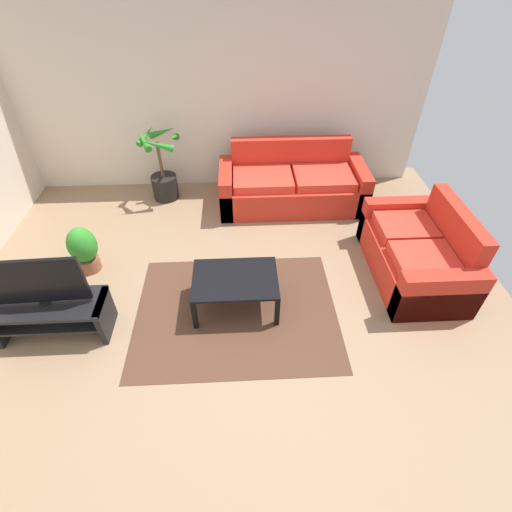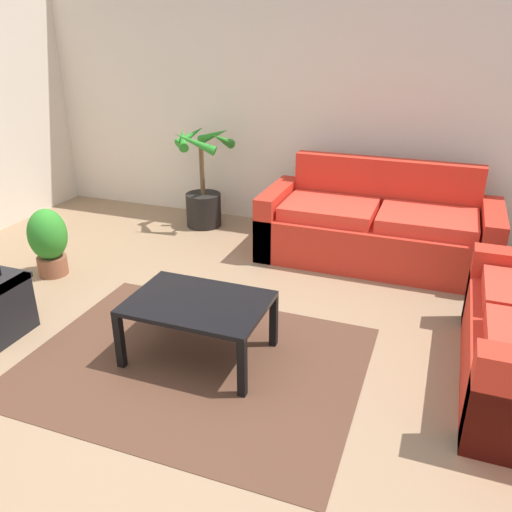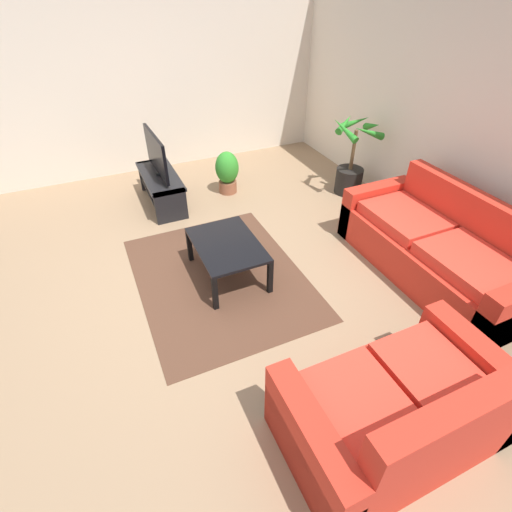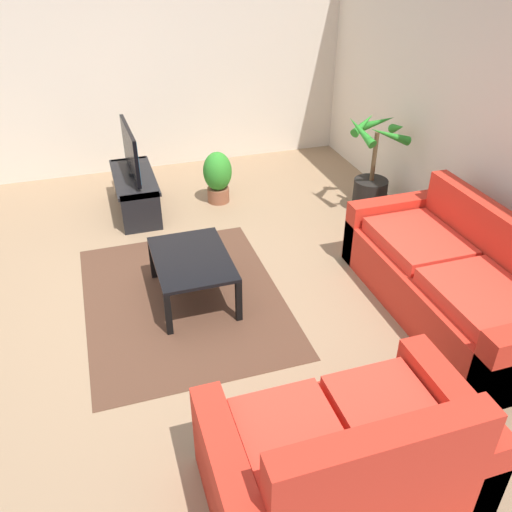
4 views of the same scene
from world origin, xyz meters
name	(u,v)px [view 4 (image 4 of 4)]	position (x,y,z in m)	size (l,w,h in m)	color
ground_plane	(164,294)	(0.00, 0.00, 0.00)	(6.60, 6.60, 0.00)	#937556
wall_back	(477,115)	(0.00, 3.00, 1.35)	(6.00, 0.06, 2.70)	beige
wall_left	(113,66)	(-3.00, 0.00, 1.35)	(0.06, 6.00, 2.70)	beige
couch_main	(453,282)	(0.99, 2.28, 0.30)	(2.13, 0.90, 0.90)	red
couch_loveseat	(344,458)	(2.28, 0.67, 0.30)	(0.90, 1.53, 0.90)	red
tv_stand	(135,188)	(-1.72, -0.01, 0.29)	(1.10, 0.45, 0.44)	black
tv	(131,151)	(-1.72, -0.01, 0.73)	(0.93, 0.10, 0.56)	black
coffee_table	(192,262)	(0.13, 0.25, 0.37)	(0.91, 0.64, 0.42)	black
area_rug	(183,298)	(0.13, 0.15, 0.00)	(2.20, 1.70, 0.01)	#513323
potted_palm	(372,177)	(-0.93, 2.55, 0.41)	(0.60, 0.63, 1.11)	black
potted_plant_small	(218,176)	(-1.67, 0.94, 0.33)	(0.34, 0.34, 0.62)	brown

